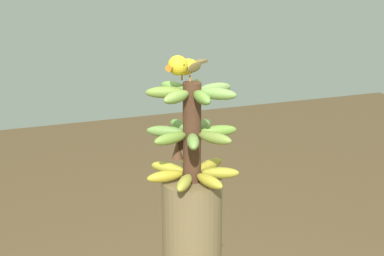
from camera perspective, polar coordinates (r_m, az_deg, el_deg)
The scene contains 2 objects.
banana_bunch at distance 1.69m, azimuth -0.05°, elevation -0.55°, with size 0.29×0.29×0.31m.
perched_bird at distance 1.65m, azimuth -0.91°, elevation 6.25°, with size 0.15×0.18×0.08m.
Camera 1 is at (-1.51, 0.58, 1.59)m, focal length 52.86 mm.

